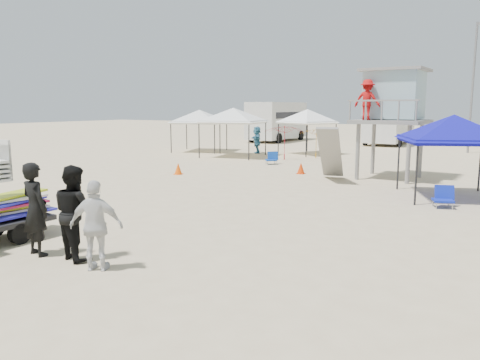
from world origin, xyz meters
The scene contains 20 objects.
ground centered at (0.00, 0.00, 0.00)m, with size 140.00×140.00×0.00m, color beige.
surf_trailer centered at (-3.79, 0.11, 0.79)m, with size 1.26×2.23×1.94m.
man_left centered at (-2.28, -0.19, 0.93)m, with size 0.68×0.44×1.85m, color black.
man_mid centered at (-1.43, 0.06, 0.91)m, with size 0.89×0.69×1.83m, color black.
man_right centered at (-0.58, -0.19, 0.82)m, with size 0.96×0.40×1.64m, color silver.
lifeguard_tower centered at (1.19, 13.66, 3.21)m, with size 2.81×2.81×4.30m.
canopy_blue centered at (3.95, 10.40, 2.52)m, with size 3.78×3.78×3.07m.
canopy_white_a centered at (-8.60, 17.45, 2.69)m, with size 3.66×3.66×3.24m.
canopy_white_b centered at (-12.18, 19.07, 2.55)m, with size 3.79×3.79×3.10m.
canopy_white_c centered at (-5.47, 20.98, 2.60)m, with size 3.46×3.46×3.15m.
umbrella_a centered at (-5.31, 17.40, 0.97)m, with size 2.10×2.15×1.93m, color #AD121F.
umbrella_b centered at (-4.09, 19.11, 0.86)m, with size 1.88×1.91×1.72m, color orange.
cone_near centered at (-6.83, 10.03, 0.25)m, with size 0.34×0.34×0.50m, color #FF5808.
cone_far centered at (-2.33, 12.92, 0.25)m, with size 0.34×0.34×0.50m, color red.
beach_chair_a centered at (-4.99, 15.37, 0.31)m, with size 0.73×0.84×0.64m.
beach_chair_b centered at (4.00, 8.73, 0.31)m, with size 0.69×0.75×0.64m.
rv_far_left centered at (-12.00, 29.99, 1.80)m, with size 2.64×6.80×3.25m.
rv_mid_left centered at (-3.00, 31.49, 1.80)m, with size 2.65×6.50×3.25m.
light_pole_left centered at (3.00, 27.00, 4.00)m, with size 0.14×0.14×8.00m, color slate.
distant_beachgoers centered at (-3.37, 18.47, 0.82)m, with size 17.06×5.66×1.69m.
Camera 1 is at (5.77, -5.81, 2.92)m, focal length 35.00 mm.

